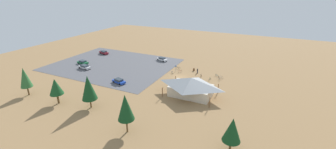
{
  "coord_description": "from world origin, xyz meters",
  "views": [
    {
      "loc": [
        -24.82,
        60.65,
        26.91
      ],
      "look_at": [
        3.05,
        2.17,
        1.2
      ],
      "focal_mm": 23.64,
      "sensor_mm": 36.0,
      "label": 1
    }
  ],
  "objects_px": {
    "trash_bin": "(194,70)",
    "car_green_inner_stall": "(83,62)",
    "bicycle_white_by_bin": "(219,79)",
    "bicycle_blue_near_sign": "(172,72)",
    "pine_west": "(25,78)",
    "bicycle_teal_edge_north": "(217,75)",
    "car_blue_near_entry": "(119,81)",
    "bicycle_red_yard_front": "(180,71)",
    "pine_mideast": "(88,88)",
    "car_silver_second_row": "(84,67)",
    "bicycle_orange_trailside": "(201,76)",
    "bicycle_black_lone_east": "(178,68)",
    "car_white_front_row": "(162,59)",
    "pine_midwest": "(232,130)",
    "lot_sign": "(176,67)",
    "pine_center": "(125,107)",
    "pine_far_east": "(56,87)",
    "bike_pavilion": "(191,86)",
    "bicycle_green_yard_left": "(210,79)",
    "bicycle_silver_front_row": "(221,77)",
    "car_maroon_by_curb": "(104,52)",
    "visitor_crossing_yard": "(197,71)"
  },
  "relations": [
    {
      "from": "trash_bin",
      "to": "car_green_inner_stall",
      "type": "bearing_deg",
      "value": 15.32
    },
    {
      "from": "bicycle_white_by_bin",
      "to": "bicycle_blue_near_sign",
      "type": "bearing_deg",
      "value": 3.67
    },
    {
      "from": "pine_west",
      "to": "bicycle_teal_edge_north",
      "type": "xyz_separation_m",
      "value": [
        -42.16,
        -34.64,
        -4.67
      ]
    },
    {
      "from": "car_blue_near_entry",
      "to": "bicycle_red_yard_front",
      "type": "bearing_deg",
      "value": -128.95
    },
    {
      "from": "pine_mideast",
      "to": "car_silver_second_row",
      "type": "bearing_deg",
      "value": -42.27
    },
    {
      "from": "bicycle_orange_trailside",
      "to": "bicycle_black_lone_east",
      "type": "distance_m",
      "value": 10.33
    },
    {
      "from": "bicycle_teal_edge_north",
      "to": "car_white_front_row",
      "type": "bearing_deg",
      "value": -16.41
    },
    {
      "from": "bicycle_white_by_bin",
      "to": "car_white_front_row",
      "type": "bearing_deg",
      "value": -20.99
    },
    {
      "from": "pine_midwest",
      "to": "lot_sign",
      "type": "bearing_deg",
      "value": -52.55
    },
    {
      "from": "pine_center",
      "to": "bicycle_teal_edge_north",
      "type": "xyz_separation_m",
      "value": [
        -8.91,
        -36.73,
        -5.21
      ]
    },
    {
      "from": "trash_bin",
      "to": "pine_far_east",
      "type": "xyz_separation_m",
      "value": [
        22.72,
        36.17,
        4.05
      ]
    },
    {
      "from": "car_white_front_row",
      "to": "car_blue_near_entry",
      "type": "distance_m",
      "value": 24.9
    },
    {
      "from": "bike_pavilion",
      "to": "pine_far_east",
      "type": "height_order",
      "value": "pine_far_east"
    },
    {
      "from": "pine_west",
      "to": "bicycle_green_yard_left",
      "type": "distance_m",
      "value": 51.31
    },
    {
      "from": "bicycle_silver_front_row",
      "to": "bicycle_green_yard_left",
      "type": "bearing_deg",
      "value": 49.92
    },
    {
      "from": "bicycle_silver_front_row",
      "to": "car_blue_near_entry",
      "type": "xyz_separation_m",
      "value": [
        26.71,
        17.11,
        0.36
      ]
    },
    {
      "from": "car_white_front_row",
      "to": "car_maroon_by_curb",
      "type": "height_order",
      "value": "car_maroon_by_curb"
    },
    {
      "from": "bicycle_orange_trailside",
      "to": "car_silver_second_row",
      "type": "bearing_deg",
      "value": 15.04
    },
    {
      "from": "trash_bin",
      "to": "pine_west",
      "type": "distance_m",
      "value": 49.86
    },
    {
      "from": "pine_center",
      "to": "pine_mideast",
      "type": "height_order",
      "value": "pine_center"
    },
    {
      "from": "lot_sign",
      "to": "pine_west",
      "type": "xyz_separation_m",
      "value": [
        28.35,
        33.15,
        3.61
      ]
    },
    {
      "from": "pine_center",
      "to": "car_silver_second_row",
      "type": "height_order",
      "value": "pine_center"
    },
    {
      "from": "pine_midwest",
      "to": "car_silver_second_row",
      "type": "height_order",
      "value": "pine_midwest"
    },
    {
      "from": "pine_far_east",
      "to": "bicycle_orange_trailside",
      "type": "relative_size",
      "value": 4.35
    },
    {
      "from": "bike_pavilion",
      "to": "bicycle_teal_edge_north",
      "type": "bearing_deg",
      "value": -100.72
    },
    {
      "from": "lot_sign",
      "to": "pine_far_east",
      "type": "distance_m",
      "value": 37.33
    },
    {
      "from": "bicycle_silver_front_row",
      "to": "car_maroon_by_curb",
      "type": "xyz_separation_m",
      "value": [
        51.68,
        -5.31,
        0.4
      ]
    },
    {
      "from": "bike_pavilion",
      "to": "bicycle_red_yard_front",
      "type": "height_order",
      "value": "bike_pavilion"
    },
    {
      "from": "pine_mideast",
      "to": "car_silver_second_row",
      "type": "height_order",
      "value": "pine_mideast"
    },
    {
      "from": "trash_bin",
      "to": "bicycle_silver_front_row",
      "type": "distance_m",
      "value": 10.26
    },
    {
      "from": "pine_center",
      "to": "car_green_inner_stall",
      "type": "distance_m",
      "value": 48.42
    },
    {
      "from": "car_maroon_by_curb",
      "to": "bicycle_red_yard_front",
      "type": "bearing_deg",
      "value": 170.62
    },
    {
      "from": "bike_pavilion",
      "to": "bicycle_white_by_bin",
      "type": "relative_size",
      "value": 8.4
    },
    {
      "from": "trash_bin",
      "to": "bicycle_orange_trailside",
      "type": "relative_size",
      "value": 0.6
    },
    {
      "from": "car_blue_near_entry",
      "to": "pine_midwest",
      "type": "bearing_deg",
      "value": 156.74
    },
    {
      "from": "lot_sign",
      "to": "bicycle_green_yard_left",
      "type": "bearing_deg",
      "value": 168.28
    },
    {
      "from": "bicycle_red_yard_front",
      "to": "car_blue_near_entry",
      "type": "height_order",
      "value": "car_blue_near_entry"
    },
    {
      "from": "pine_far_east",
      "to": "car_blue_near_entry",
      "type": "relative_size",
      "value": 1.41
    },
    {
      "from": "bicycle_white_by_bin",
      "to": "bicycle_silver_front_row",
      "type": "relative_size",
      "value": 0.93
    },
    {
      "from": "pine_far_east",
      "to": "bicycle_silver_front_row",
      "type": "xyz_separation_m",
      "value": [
        -32.64,
        -33.56,
        -4.14
      ]
    },
    {
      "from": "pine_midwest",
      "to": "pine_far_east",
      "type": "bearing_deg",
      "value": 1.47
    },
    {
      "from": "trash_bin",
      "to": "car_maroon_by_curb",
      "type": "relative_size",
      "value": 0.18
    },
    {
      "from": "lot_sign",
      "to": "bicycle_red_yard_front",
      "type": "xyz_separation_m",
      "value": [
        -1.67,
        0.35,
        -1.03
      ]
    },
    {
      "from": "lot_sign",
      "to": "bicycle_orange_trailside",
      "type": "xyz_separation_m",
      "value": [
        -9.34,
        0.95,
        -1.05
      ]
    },
    {
      "from": "bicycle_green_yard_left",
      "to": "car_white_front_row",
      "type": "height_order",
      "value": "car_white_front_row"
    },
    {
      "from": "pine_midwest",
      "to": "car_maroon_by_curb",
      "type": "xyz_separation_m",
      "value": [
        60.73,
        -37.8,
        -3.52
      ]
    },
    {
      "from": "pine_center",
      "to": "car_white_front_row",
      "type": "distance_m",
      "value": 46.15
    },
    {
      "from": "pine_west",
      "to": "bicycle_white_by_bin",
      "type": "distance_m",
      "value": 54.28
    },
    {
      "from": "bicycle_blue_near_sign",
      "to": "visitor_crossing_yard",
      "type": "xyz_separation_m",
      "value": [
        -7.64,
        -3.7,
        0.56
      ]
    },
    {
      "from": "bicycle_orange_trailside",
      "to": "pine_far_east",
      "type": "bearing_deg",
      "value": 50.21
    }
  ]
}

